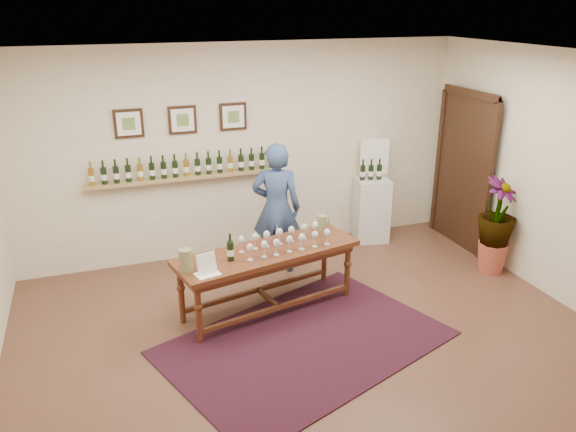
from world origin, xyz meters
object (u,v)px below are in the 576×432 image
object	(u,v)px
tasting_table	(268,259)
potted_plant	(496,226)
display_pedestal	(371,209)
person	(276,208)

from	to	relation	value
tasting_table	potted_plant	distance (m)	2.98
tasting_table	display_pedestal	size ratio (longest dim) A/B	2.34
potted_plant	person	size ratio (longest dim) A/B	0.64
tasting_table	display_pedestal	world-z (taller)	display_pedestal
potted_plant	display_pedestal	bearing A→B (deg)	123.26
tasting_table	person	xyz separation A→B (m)	(0.42, 0.93, 0.22)
tasting_table	display_pedestal	bearing A→B (deg)	23.00
tasting_table	person	bearing A→B (deg)	53.87
display_pedestal	potted_plant	world-z (taller)	potted_plant
potted_plant	person	distance (m)	2.76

